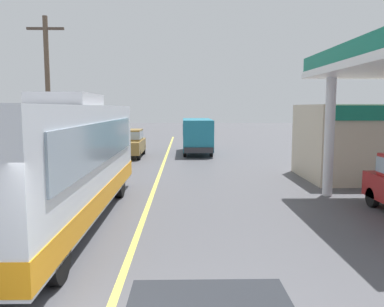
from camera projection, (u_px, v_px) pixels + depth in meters
The scene contains 6 objects.
ground at pixel (165, 161), 24.48m from camera, with size 120.00×120.00×0.00m, color #4C4C51.
lane_divider_stripe at pixel (160, 174), 19.52m from camera, with size 0.16×50.00×0.01m, color #D8CC4C.
coach_bus_main at pixel (59, 163), 11.02m from camera, with size 2.60×11.04×3.69m.
minibus_opposing_lane at pixel (197, 133), 28.24m from camera, with size 2.04×6.13×2.44m.
car_trailing_behind_bus at pixel (130, 142), 26.25m from camera, with size 1.70×4.20×1.82m.
utility_pole_roadside at pixel (48, 92), 19.50m from camera, with size 1.80×0.24×7.68m.
Camera 1 is at (1.21, -4.30, 3.26)m, focal length 36.98 mm.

